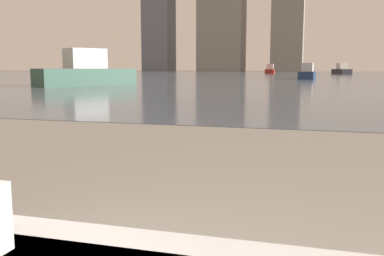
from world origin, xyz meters
The scene contains 5 objects.
harbor_water centered at (0.00, 62.00, 0.01)m, with size 180.00×110.00×0.01m.
harbor_boat_1 centered at (-6.58, 74.38, 0.58)m, with size 1.65×4.35×1.61m.
harbor_boat_2 centered at (0.14, 39.00, 0.50)m, with size 1.51×3.80×1.40m.
harbor_boat_3 centered at (-11.25, 21.04, 0.72)m, with size 4.50×5.46×2.00m.
harbor_boat_4 centered at (4.72, 69.92, 0.60)m, with size 2.87×4.73×1.68m.
Camera 1 is at (0.76, 0.08, 0.98)m, focal length 40.00 mm.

